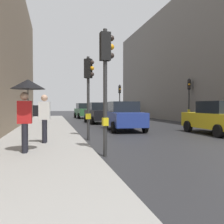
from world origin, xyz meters
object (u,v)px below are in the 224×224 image
(pedestrian_with_umbrella, at_px, (27,95))
(traffic_light_near_left, at_px, (106,69))
(traffic_light_near_right, at_px, (89,83))
(car_white_compact, at_px, (120,110))
(car_blue_van, at_px, (124,116))
(car_green_estate, at_px, (84,111))
(pedestrian_with_black_backpack, at_px, (43,116))
(car_yellow_taxi, at_px, (217,118))
(traffic_light_far_median, at_px, (120,95))
(car_dark_suv, at_px, (99,113))
(traffic_light_mid_street, at_px, (189,92))

(pedestrian_with_umbrella, bearing_deg, traffic_light_near_left, -7.89)
(traffic_light_near_right, height_order, car_white_compact, traffic_light_near_right)
(traffic_light_near_left, bearing_deg, pedestrian_with_umbrella, 172.11)
(car_blue_van, distance_m, pedestrian_with_umbrella, 8.89)
(traffic_light_near_left, height_order, car_green_estate, traffic_light_near_left)
(pedestrian_with_umbrella, height_order, pedestrian_with_black_backpack, pedestrian_with_umbrella)
(pedestrian_with_umbrella, bearing_deg, car_yellow_taxi, 24.19)
(traffic_light_near_left, relative_size, car_green_estate, 0.89)
(traffic_light_far_median, bearing_deg, car_dark_suv, -119.32)
(traffic_light_near_right, relative_size, traffic_light_near_left, 0.96)
(traffic_light_mid_street, distance_m, traffic_light_near_right, 13.01)
(traffic_light_near_right, bearing_deg, car_white_compact, 71.88)
(car_blue_van, bearing_deg, traffic_light_near_right, -124.52)
(traffic_light_near_left, xyz_separation_m, car_white_compact, (7.20, 25.73, -1.75))
(traffic_light_far_median, bearing_deg, pedestrian_with_black_backpack, -112.97)
(pedestrian_with_black_backpack, bearing_deg, traffic_light_far_median, 67.03)
(traffic_light_mid_street, bearing_deg, car_green_estate, 125.65)
(traffic_light_mid_street, height_order, car_white_compact, traffic_light_mid_street)
(traffic_light_near_right, distance_m, car_yellow_taxi, 7.18)
(traffic_light_far_median, relative_size, pedestrian_with_black_backpack, 2.15)
(car_yellow_taxi, bearing_deg, traffic_light_near_left, -147.26)
(traffic_light_far_median, relative_size, pedestrian_with_umbrella, 1.78)
(car_dark_suv, distance_m, car_green_estate, 8.69)
(traffic_light_near_right, xyz_separation_m, car_green_estate, (2.15, 19.20, -1.65))
(traffic_light_mid_street, bearing_deg, pedestrian_with_black_backpack, -139.01)
(traffic_light_near_right, xyz_separation_m, pedestrian_with_black_backpack, (-1.89, -1.47, -1.37))
(traffic_light_far_median, xyz_separation_m, car_dark_suv, (-3.42, -6.09, -1.75))
(traffic_light_near_right, bearing_deg, traffic_light_far_median, 70.84)
(traffic_light_far_median, distance_m, pedestrian_with_umbrella, 21.57)
(car_green_estate, bearing_deg, traffic_light_mid_street, -54.35)
(traffic_light_mid_street, bearing_deg, car_white_compact, 100.67)
(traffic_light_far_median, height_order, pedestrian_with_black_backpack, traffic_light_far_median)
(traffic_light_far_median, relative_size, traffic_light_near_left, 1.00)
(traffic_light_mid_street, bearing_deg, traffic_light_near_left, -128.25)
(traffic_light_near_left, xyz_separation_m, car_blue_van, (2.69, 7.62, -1.75))
(car_white_compact, bearing_deg, traffic_light_near_right, -108.12)
(car_yellow_taxi, xyz_separation_m, car_green_estate, (-4.80, 18.44, 0.00))
(traffic_light_near_left, distance_m, pedestrian_with_black_backpack, 3.28)
(car_yellow_taxi, distance_m, pedestrian_with_umbrella, 10.17)
(traffic_light_far_median, xyz_separation_m, traffic_light_near_right, (-5.77, -16.61, -0.10))
(traffic_light_near_right, bearing_deg, car_green_estate, 83.61)
(car_green_estate, distance_m, pedestrian_with_black_backpack, 21.06)
(traffic_light_near_left, distance_m, pedestrian_with_umbrella, 2.44)
(traffic_light_near_left, bearing_deg, car_blue_van, 70.58)
(traffic_light_near_left, relative_size, pedestrian_with_umbrella, 1.78)
(traffic_light_mid_street, xyz_separation_m, car_dark_suv, (-7.38, 1.88, -1.74))
(car_green_estate, relative_size, pedestrian_with_umbrella, 2.01)
(traffic_light_far_median, bearing_deg, traffic_light_near_right, -109.16)
(traffic_light_near_left, bearing_deg, car_green_estate, 84.65)
(traffic_light_mid_street, bearing_deg, car_blue_van, -146.16)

